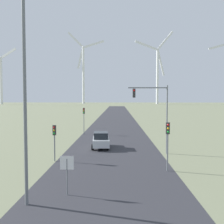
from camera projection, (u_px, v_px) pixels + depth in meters
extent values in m
cube|color=#2D2D33|center=(115.00, 125.00, 54.68)|extent=(10.00, 240.00, 0.01)
cylinder|color=slate|center=(25.00, 90.00, 13.66)|extent=(0.18, 0.18, 12.24)
cylinder|color=slate|center=(67.00, 177.00, 15.31)|extent=(0.07, 0.07, 2.15)
cube|color=white|center=(67.00, 163.00, 15.25)|extent=(0.81, 0.01, 0.81)
cube|color=red|center=(67.00, 163.00, 15.26)|extent=(0.76, 0.02, 0.76)
cylinder|color=slate|center=(55.00, 143.00, 23.49)|extent=(0.11, 0.11, 3.26)
cube|color=#2D2D2D|center=(54.00, 130.00, 23.43)|extent=(0.28, 0.24, 0.90)
sphere|color=red|center=(54.00, 127.00, 23.28)|extent=(0.16, 0.16, 0.16)
sphere|color=gold|center=(54.00, 130.00, 23.29)|extent=(0.16, 0.16, 0.16)
sphere|color=green|center=(54.00, 133.00, 23.31)|extent=(0.16, 0.16, 0.16)
cylinder|color=slate|center=(168.00, 147.00, 20.30)|extent=(0.11, 0.11, 3.81)
cube|color=#2D2D2D|center=(168.00, 128.00, 20.22)|extent=(0.28, 0.24, 0.90)
sphere|color=red|center=(168.00, 125.00, 20.07)|extent=(0.16, 0.16, 0.16)
sphere|color=gold|center=(168.00, 128.00, 20.08)|extent=(0.16, 0.16, 0.16)
sphere|color=green|center=(168.00, 132.00, 20.10)|extent=(0.16, 0.16, 0.16)
cylinder|color=slate|center=(84.00, 121.00, 40.73)|extent=(0.11, 0.11, 4.12)
cube|color=#2D2D2D|center=(84.00, 111.00, 40.64)|extent=(0.28, 0.24, 0.90)
sphere|color=red|center=(84.00, 109.00, 40.50)|extent=(0.16, 0.16, 0.16)
sphere|color=gold|center=(84.00, 111.00, 40.51)|extent=(0.16, 0.16, 0.16)
sphere|color=green|center=(84.00, 113.00, 40.52)|extent=(0.16, 0.16, 0.16)
cylinder|color=slate|center=(167.00, 120.00, 26.52)|extent=(0.14, 0.14, 6.97)
cylinder|color=slate|center=(148.00, 88.00, 26.39)|extent=(3.93, 0.12, 0.12)
cube|color=#2D2D2D|center=(134.00, 93.00, 26.45)|extent=(0.28, 0.24, 0.90)
sphere|color=red|center=(134.00, 90.00, 26.30)|extent=(0.18, 0.18, 0.18)
cube|color=#B7BCC1|center=(101.00, 142.00, 29.70)|extent=(2.10, 4.22, 0.80)
cube|color=#1E2328|center=(101.00, 135.00, 29.51)|extent=(1.71, 2.21, 0.70)
cylinder|color=black|center=(95.00, 143.00, 31.01)|extent=(0.22, 0.66, 0.66)
cylinder|color=black|center=(109.00, 143.00, 30.97)|extent=(0.22, 0.66, 0.66)
cylinder|color=black|center=(93.00, 147.00, 28.47)|extent=(0.22, 0.66, 0.66)
cylinder|color=black|center=(108.00, 147.00, 28.43)|extent=(0.22, 0.66, 0.66)
cylinder|color=white|center=(1.00, 81.00, 220.04)|extent=(2.20, 2.20, 38.76)
sphere|color=white|center=(1.00, 58.00, 218.98)|extent=(2.60, 2.60, 2.60)
cube|color=white|center=(0.00, 69.00, 219.88)|extent=(3.74, 1.82, 16.94)
cube|color=white|center=(8.00, 53.00, 215.66)|extent=(15.33, 6.20, 8.26)
cylinder|color=white|center=(83.00, 76.00, 242.44)|extent=(2.20, 2.20, 51.95)
sphere|color=white|center=(83.00, 47.00, 241.01)|extent=(2.60, 2.60, 2.60)
cube|color=white|center=(75.00, 40.00, 241.56)|extent=(14.93, 2.11, 14.87)
cube|color=white|center=(81.00, 58.00, 241.90)|extent=(6.68, 1.22, 19.11)
cube|color=white|center=(94.00, 44.00, 239.58)|extent=(19.03, 2.56, 6.80)
cylinder|color=white|center=(157.00, 77.00, 232.36)|extent=(2.20, 2.20, 48.11)
sphere|color=white|center=(158.00, 50.00, 231.03)|extent=(2.60, 2.60, 2.60)
cube|color=white|center=(165.00, 40.00, 234.04)|extent=(15.48, 7.98, 18.07)
cube|color=white|center=(146.00, 45.00, 225.88)|extent=(20.70, 10.55, 6.93)
cube|color=white|center=(161.00, 63.00, 233.17)|extent=(7.80, 4.19, 22.54)
cube|color=white|center=(220.00, 46.00, 227.48)|extent=(20.85, 1.27, 7.22)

